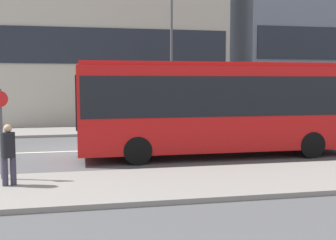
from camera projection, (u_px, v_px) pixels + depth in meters
name	position (u px, v px, depth m)	size (l,w,h in m)	color
ground_plane	(79.00, 151.00, 16.85)	(120.00, 120.00, 0.00)	#4F4F51
sidewalk_near	(78.00, 188.00, 10.74)	(44.00, 3.50, 0.13)	gray
sidewalk_far	(79.00, 131.00, 22.93)	(44.00, 3.50, 0.13)	gray
lane_centerline	(79.00, 151.00, 16.85)	(41.80, 0.16, 0.01)	silver
city_bus	(218.00, 103.00, 15.66)	(10.34, 2.58, 3.46)	red
parked_car_0	(294.00, 122.00, 22.44)	(4.17, 1.86, 1.37)	black
pedestrian_near_stop	(8.00, 151.00, 10.68)	(0.34, 0.34, 1.57)	#383347
bus_stop_sign	(1.00, 126.00, 11.34)	(0.44, 0.12, 2.46)	#4C4C51
street_lamp	(172.00, 40.00, 22.61)	(0.36, 0.36, 8.11)	#4C4C51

